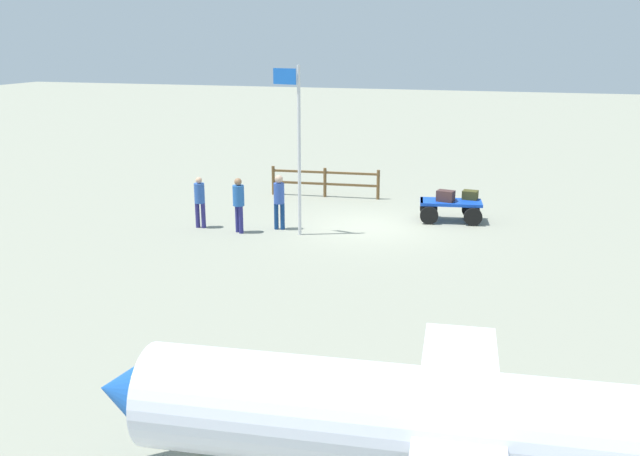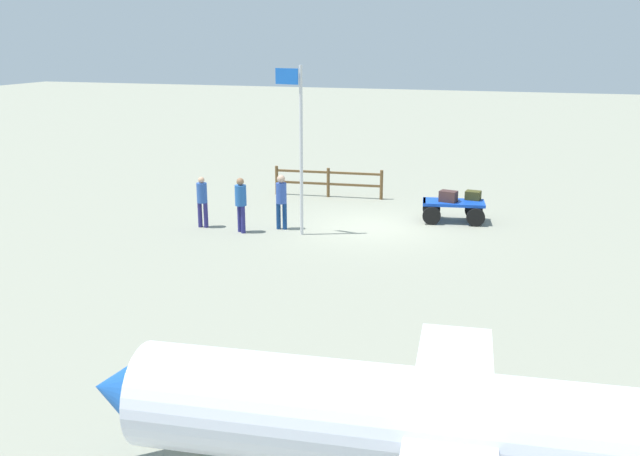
# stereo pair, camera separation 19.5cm
# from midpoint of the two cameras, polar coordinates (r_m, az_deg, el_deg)

# --- Properties ---
(ground_plane) EXTENTS (120.00, 120.00, 0.00)m
(ground_plane) POSITION_cam_midpoint_polar(r_m,az_deg,el_deg) (22.30, 3.86, 0.11)
(ground_plane) COLOR gray
(luggage_cart) EXTENTS (2.14, 1.40, 0.69)m
(luggage_cart) POSITION_cam_midpoint_polar(r_m,az_deg,el_deg) (23.18, 10.46, 1.72)
(luggage_cart) COLOR #123FB9
(luggage_cart) RESTS_ON ground
(suitcase_olive) EXTENTS (0.50, 0.39, 0.25)m
(suitcase_olive) POSITION_cam_midpoint_polar(r_m,az_deg,el_deg) (23.19, 10.28, 2.58)
(suitcase_olive) COLOR #493018
(suitcase_olive) RESTS_ON luggage_cart
(suitcase_tan) EXTENTS (0.61, 0.47, 0.36)m
(suitcase_tan) POSITION_cam_midpoint_polar(r_m,az_deg,el_deg) (23.00, 10.10, 2.62)
(suitcase_tan) COLOR #3F2927
(suitcase_tan) RESTS_ON luggage_cart
(suitcase_grey) EXTENTS (0.52, 0.44, 0.29)m
(suitcase_grey) POSITION_cam_midpoint_polar(r_m,az_deg,el_deg) (23.47, 12.07, 2.69)
(suitcase_grey) COLOR #3C3B19
(suitcase_grey) RESTS_ON luggage_cart
(worker_lead) EXTENTS (0.38, 0.38, 1.76)m
(worker_lead) POSITION_cam_midpoint_polar(r_m,az_deg,el_deg) (21.75, -3.66, 2.53)
(worker_lead) COLOR navy
(worker_lead) RESTS_ON ground
(worker_trailing) EXTENTS (0.49, 0.49, 1.74)m
(worker_trailing) POSITION_cam_midpoint_polar(r_m,az_deg,el_deg) (21.49, -7.00, 2.26)
(worker_trailing) COLOR navy
(worker_trailing) RESTS_ON ground
(worker_supervisor) EXTENTS (0.35, 0.35, 1.65)m
(worker_supervisor) POSITION_cam_midpoint_polar(r_m,az_deg,el_deg) (22.26, -10.16, 2.39)
(worker_supervisor) COLOR navy
(worker_supervisor) RESTS_ON ground
(airplane_near) EXTENTS (9.22, 5.55, 3.07)m
(airplane_near) POSITION_cam_midpoint_polar(r_m,az_deg,el_deg) (9.24, 8.86, -15.61)
(airplane_near) COLOR white
(airplane_near) RESTS_ON ground
(flagpole) EXTENTS (0.86, 0.19, 5.13)m
(flagpole) POSITION_cam_midpoint_polar(r_m,az_deg,el_deg) (20.78, -2.21, 7.30)
(flagpole) COLOR silver
(flagpole) RESTS_ON ground
(wooden_fence) EXTENTS (4.18, 0.47, 1.12)m
(wooden_fence) POSITION_cam_midpoint_polar(r_m,az_deg,el_deg) (26.30, 0.20, 3.97)
(wooden_fence) COLOR brown
(wooden_fence) RESTS_ON ground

